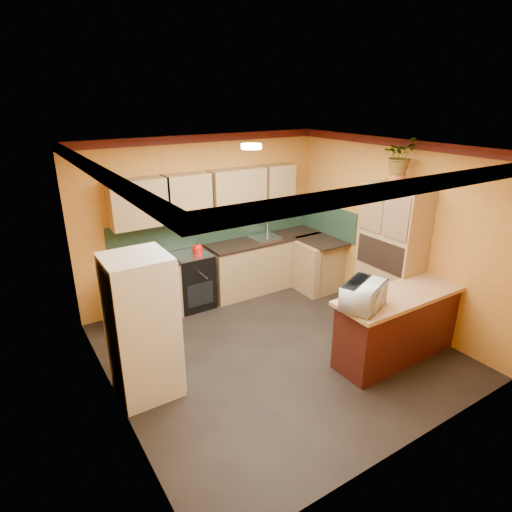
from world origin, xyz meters
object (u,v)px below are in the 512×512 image
(pantry, at_px, (391,258))
(breakfast_bar, at_px, (399,327))
(fridge, at_px, (142,327))
(base_cabinets_back, at_px, (226,273))
(stove, at_px, (192,280))
(microwave, at_px, (363,295))

(pantry, relative_size, breakfast_bar, 1.17)
(pantry, height_order, breakfast_bar, pantry)
(fridge, bearing_deg, pantry, -5.57)
(base_cabinets_back, xyz_separation_m, stove, (-0.62, -0.00, 0.02))
(fridge, bearing_deg, breakfast_bar, -19.64)
(pantry, bearing_deg, microwave, -150.70)
(pantry, relative_size, microwave, 3.74)
(breakfast_bar, height_order, microwave, microwave)
(base_cabinets_back, relative_size, breakfast_bar, 2.03)
(fridge, relative_size, breakfast_bar, 0.94)
(fridge, bearing_deg, base_cabinets_back, 40.57)
(pantry, distance_m, microwave, 1.49)
(breakfast_bar, bearing_deg, fridge, 160.36)
(base_cabinets_back, distance_m, pantry, 2.68)
(fridge, xyz_separation_m, breakfast_bar, (3.02, -1.08, -0.41))
(breakfast_bar, xyz_separation_m, microwave, (-0.72, 0.00, 0.65))
(stove, bearing_deg, microwave, -71.19)
(base_cabinets_back, distance_m, fridge, 2.64)
(stove, bearing_deg, base_cabinets_back, 0.00)
(fridge, relative_size, microwave, 3.03)
(microwave, bearing_deg, base_cabinets_back, 73.75)
(stove, relative_size, pantry, 0.43)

